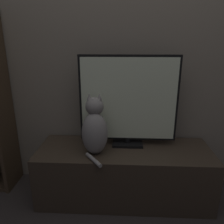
{
  "coord_description": "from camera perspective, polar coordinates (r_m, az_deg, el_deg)",
  "views": [
    {
      "loc": [
        -0.02,
        -0.61,
        1.24
      ],
      "look_at": [
        -0.1,
        0.94,
        0.74
      ],
      "focal_mm": 35.0,
      "sensor_mm": 36.0,
      "label": 1
    }
  ],
  "objects": [
    {
      "name": "tv_stand",
      "position": [
        1.86,
        3.11,
        -15.55
      ],
      "size": [
        1.36,
        0.47,
        0.44
      ],
      "color": "#33281E",
      "rests_on": "ground_plane"
    },
    {
      "name": "tv",
      "position": [
        1.7,
        4.31,
        2.8
      ],
      "size": [
        0.76,
        0.15,
        0.72
      ],
      "color": "black",
      "rests_on": "tv_stand"
    },
    {
      "name": "wall_back",
      "position": [
        1.84,
        3.71,
        19.68
      ],
      "size": [
        4.8,
        0.05,
        2.6
      ],
      "color": "#756B5B",
      "rests_on": "ground_plane"
    },
    {
      "name": "cat",
      "position": [
        1.62,
        -4.52,
        -4.43
      ],
      "size": [
        0.2,
        0.31,
        0.45
      ],
      "rotation": [
        0.0,
        0.0,
        0.03
      ],
      "color": "gray",
      "rests_on": "tv_stand"
    }
  ]
}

